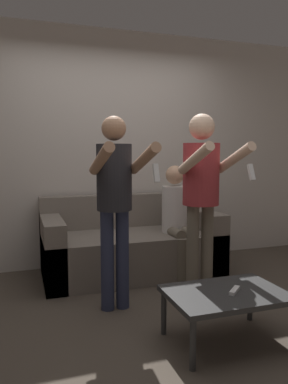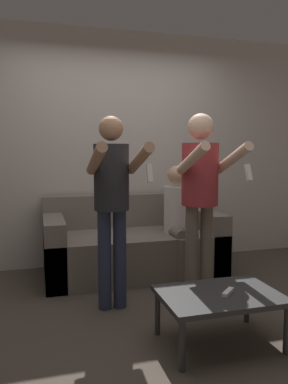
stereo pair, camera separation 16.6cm
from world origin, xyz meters
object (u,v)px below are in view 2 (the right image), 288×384
object	(u,v)px
couch	(133,246)
person_standing_right	(201,185)
person_standing_left	(112,192)
person_seated	(179,216)
coffee_table	(219,298)
remote_on_table	(228,292)

from	to	relation	value
couch	person_standing_right	distance (m)	1.21
person_standing_left	couch	bearing A→B (deg)	65.96
person_standing_right	person_seated	xyz separation A→B (m)	(0.06, 0.66, -0.39)
person_seated	coffee_table	world-z (taller)	person_seated
couch	person_standing_left	xyz separation A→B (m)	(-0.39, -0.88, 0.70)
person_seated	coffee_table	xyz separation A→B (m)	(-0.26, -1.43, -0.32)
couch	person_seated	size ratio (longest dim) A/B	1.60
person_standing_right	person_seated	size ratio (longest dim) A/B	1.41
person_standing_left	person_standing_right	distance (m)	0.79
person_seated	remote_on_table	size ratio (longest dim) A/B	8.73
coffee_table	person_standing_right	bearing A→B (deg)	75.52
person_standing_left	person_standing_right	bearing A→B (deg)	0.51
couch	remote_on_table	world-z (taller)	couch
person_standing_right	coffee_table	bearing A→B (deg)	-104.48
person_standing_left	person_seated	bearing A→B (deg)	38.32
couch	coffee_table	bearing A→B (deg)	-83.22
person_standing_right	remote_on_table	size ratio (longest dim) A/B	12.27
remote_on_table	person_standing_right	bearing A→B (deg)	79.39
remote_on_table	coffee_table	bearing A→B (deg)	150.14
couch	remote_on_table	xyz separation A→B (m)	(0.24, -1.67, 0.08)
person_standing_right	coffee_table	world-z (taller)	person_standing_right
couch	person_standing_left	bearing A→B (deg)	-114.04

